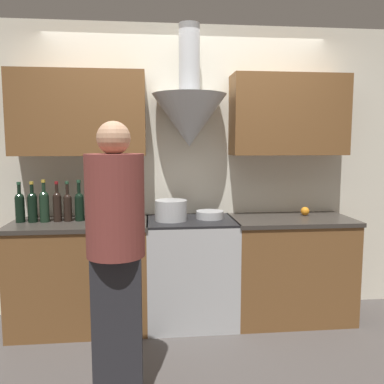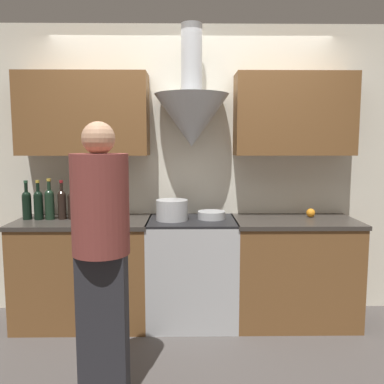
{
  "view_description": "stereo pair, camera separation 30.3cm",
  "coord_description": "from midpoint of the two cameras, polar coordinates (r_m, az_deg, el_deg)",
  "views": [
    {
      "loc": [
        -0.35,
        -3.08,
        1.55
      ],
      "look_at": [
        0.0,
        0.22,
        1.15
      ],
      "focal_mm": 38.0,
      "sensor_mm": 36.0,
      "label": 1
    },
    {
      "loc": [
        -0.04,
        -3.1,
        1.55
      ],
      "look_at": [
        0.0,
        0.22,
        1.15
      ],
      "focal_mm": 38.0,
      "sensor_mm": 36.0,
      "label": 2
    }
  ],
  "objects": [
    {
      "name": "wine_bottle_2",
      "position": [
        3.62,
        -22.32,
        -1.66
      ],
      "size": [
        0.08,
        0.08,
        0.35
      ],
      "color": "black",
      "rests_on": "counter_left"
    },
    {
      "name": "wine_bottle_6",
      "position": [
        3.55,
        -16.28,
        -1.78
      ],
      "size": [
        0.07,
        0.07,
        0.34
      ],
      "color": "black",
      "rests_on": "counter_left"
    },
    {
      "name": "wall_back",
      "position": [
        3.68,
        -3.19,
        5.55
      ],
      "size": [
        8.4,
        0.64,
        2.6
      ],
      "color": "silver",
      "rests_on": "ground_plane"
    },
    {
      "name": "wine_bottle_5",
      "position": [
        3.57,
        -17.9,
        -1.74
      ],
      "size": [
        0.08,
        0.08,
        0.34
      ],
      "color": "black",
      "rests_on": "counter_left"
    },
    {
      "name": "stock_pot",
      "position": [
        3.44,
        -5.49,
        -2.59
      ],
      "size": [
        0.27,
        0.27,
        0.17
      ],
      "color": "#B7BABC",
      "rests_on": "stove_range"
    },
    {
      "name": "wine_bottle_4",
      "position": [
        3.59,
        -19.39,
        -1.83
      ],
      "size": [
        0.07,
        0.07,
        0.34
      ],
      "color": "black",
      "rests_on": "counter_left"
    },
    {
      "name": "counter_right",
      "position": [
        3.74,
        11.31,
        -10.38
      ],
      "size": [
        1.05,
        0.62,
        0.9
      ],
      "color": "brown",
      "rests_on": "ground_plane"
    },
    {
      "name": "mixing_bowl",
      "position": [
        3.52,
        0.05,
        -3.23
      ],
      "size": [
        0.24,
        0.24,
        0.07
      ],
      "color": "#B7BABC",
      "rests_on": "stove_range"
    },
    {
      "name": "orange_fruit",
      "position": [
        3.78,
        13.39,
        -2.64
      ],
      "size": [
        0.08,
        0.08,
        0.08
      ],
      "color": "orange",
      "rests_on": "counter_right"
    },
    {
      "name": "stove_range",
      "position": [
        3.59,
        -2.64,
        -10.96
      ],
      "size": [
        0.75,
        0.6,
        0.9
      ],
      "color": "#B7BABC",
      "rests_on": "ground_plane"
    },
    {
      "name": "wine_bottle_3",
      "position": [
        3.6,
        -20.71,
        -1.73
      ],
      "size": [
        0.07,
        0.07,
        0.34
      ],
      "color": "black",
      "rests_on": "counter_left"
    },
    {
      "name": "ground_plane",
      "position": [
        3.47,
        -2.27,
        -19.78
      ],
      "size": [
        12.0,
        12.0,
        0.0
      ],
      "primitive_type": "plane",
      "color": "#4C4744"
    },
    {
      "name": "counter_left",
      "position": [
        3.66,
        -17.65,
        -10.99
      ],
      "size": [
        1.13,
        0.62,
        0.9
      ],
      "color": "brown",
      "rests_on": "ground_plane"
    },
    {
      "name": "wine_bottle_0",
      "position": [
        3.69,
        -25.23,
        -1.78
      ],
      "size": [
        0.08,
        0.08,
        0.34
      ],
      "color": "black",
      "rests_on": "counter_left"
    },
    {
      "name": "wine_bottle_1",
      "position": [
        3.64,
        -23.74,
        -1.76
      ],
      "size": [
        0.08,
        0.08,
        0.34
      ],
      "color": "black",
      "rests_on": "counter_left"
    },
    {
      "name": "person_foreground_left",
      "position": [
        2.42,
        -14.2,
        -8.35
      ],
      "size": [
        0.33,
        0.33,
        1.68
      ],
      "color": "#28282D",
      "rests_on": "ground_plane"
    }
  ]
}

